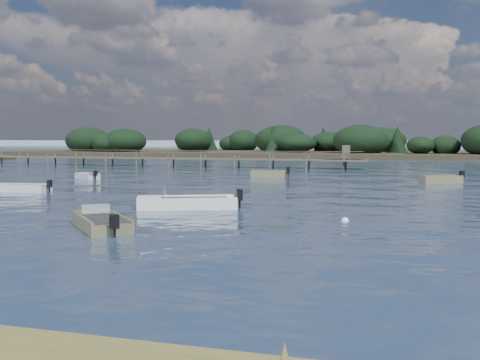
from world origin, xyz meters
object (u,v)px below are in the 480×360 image
(dinghy_near_olive, at_px, (101,225))
(tender_far_grey_b, at_px, (441,181))
(dinghy_mid_white_a, at_px, (186,205))
(tender_far_grey, at_px, (87,177))
(jetty, at_px, (139,158))
(dinghy_mid_grey, at_px, (21,190))
(tender_far_white, at_px, (269,175))

(dinghy_near_olive, xyz_separation_m, tender_far_grey_b, (13.09, 28.88, 0.03))
(dinghy_mid_white_a, bearing_deg, tender_far_grey, 132.90)
(dinghy_mid_white_a, relative_size, dinghy_near_olive, 1.27)
(dinghy_near_olive, distance_m, jetty, 52.75)
(dinghy_mid_white_a, height_order, jetty, jetty)
(dinghy_near_olive, relative_size, tender_far_grey, 1.41)
(tender_far_grey_b, bearing_deg, jetty, 152.02)
(tender_far_grey, bearing_deg, dinghy_mid_white_a, -47.10)
(dinghy_mid_white_a, relative_size, dinghy_mid_grey, 1.28)
(dinghy_mid_white_a, xyz_separation_m, jetty, (-22.97, 40.45, 0.82))
(dinghy_mid_grey, distance_m, jetty, 36.20)
(tender_far_white, distance_m, tender_far_grey, 15.91)
(dinghy_mid_white_a, height_order, dinghy_mid_grey, dinghy_mid_white_a)
(tender_far_white, bearing_deg, tender_far_grey_b, -11.39)
(dinghy_mid_grey, height_order, dinghy_near_olive, dinghy_near_olive)
(dinghy_mid_white_a, bearing_deg, tender_far_white, 94.92)
(tender_far_grey, relative_size, tender_far_grey_b, 0.84)
(tender_far_white, relative_size, dinghy_near_olive, 0.86)
(dinghy_near_olive, xyz_separation_m, jetty, (-22.41, 47.75, 0.84))
(dinghy_mid_white_a, xyz_separation_m, tender_far_grey_b, (12.53, 21.58, 0.01))
(tender_far_white, bearing_deg, tender_far_grey, -154.89)
(dinghy_near_olive, relative_size, tender_far_grey_b, 1.18)
(tender_far_grey, bearing_deg, tender_far_grey_b, 7.46)
(tender_far_white, height_order, tender_far_grey, tender_far_white)
(dinghy_mid_white_a, distance_m, tender_far_grey, 24.27)
(dinghy_mid_grey, bearing_deg, jetty, 104.55)
(dinghy_near_olive, bearing_deg, tender_far_grey_b, 65.63)
(tender_far_grey, bearing_deg, dinghy_near_olive, -57.53)
(dinghy_mid_grey, distance_m, tender_far_grey, 12.65)
(jetty, bearing_deg, tender_far_grey, -74.11)
(dinghy_mid_white_a, distance_m, tender_far_grey_b, 24.95)
(tender_far_grey_b, relative_size, jetty, 0.05)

